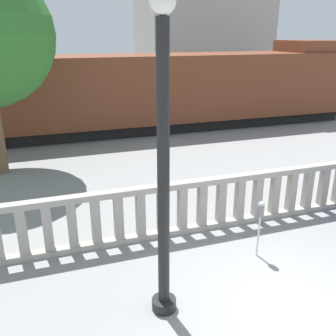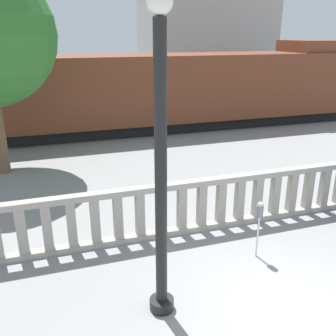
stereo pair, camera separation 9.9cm
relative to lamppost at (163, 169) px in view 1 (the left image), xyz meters
The scene contains 6 objects.
ground_plane 3.45m from the lamppost, 21.30° to the right, with size 160.00×160.00×0.00m, color gray.
balustrade 3.75m from the lamppost, 50.08° to the left, with size 14.99×0.24×1.34m.
lamppost is the anchor object (origin of this frame).
parking_meter 3.12m from the lamppost, 21.15° to the left, with size 0.15×0.15×1.31m.
train_near 13.29m from the lamppost, 73.87° to the left, with size 21.40×3.14×4.27m.
building_block 30.91m from the lamppost, 65.31° to the left, with size 11.09×6.75×13.97m.
Camera 1 is at (-3.71, -4.38, 4.65)m, focal length 40.00 mm.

